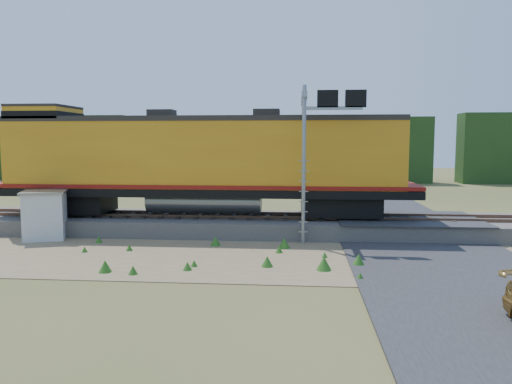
{
  "coord_description": "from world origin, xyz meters",
  "views": [
    {
      "loc": [
        1.59,
        -19.33,
        4.7
      ],
      "look_at": [
        -0.36,
        3.0,
        2.4
      ],
      "focal_mm": 35.0,
      "sensor_mm": 36.0,
      "label": 1
    }
  ],
  "objects": [
    {
      "name": "weed_clumps",
      "position": [
        -3.5,
        0.1,
        0.0
      ],
      "size": [
        15.0,
        6.2,
        0.56
      ],
      "primitive_type": null,
      "color": "#2E651D",
      "rests_on": "ground"
    },
    {
      "name": "locomotive",
      "position": [
        -3.63,
        6.0,
        3.71
      ],
      "size": [
        21.6,
        3.29,
        5.57
      ],
      "color": "black",
      "rests_on": "rails"
    },
    {
      "name": "tree_line_north",
      "position": [
        0.0,
        38.0,
        3.07
      ],
      "size": [
        130.0,
        3.0,
        6.5
      ],
      "color": "#1E3D16",
      "rests_on": "ground"
    },
    {
      "name": "dirt_shoulder",
      "position": [
        -2.0,
        0.5,
        0.01
      ],
      "size": [
        26.0,
        8.0,
        0.03
      ],
      "primitive_type": "cube",
      "color": "#8C7754",
      "rests_on": "ground"
    },
    {
      "name": "road",
      "position": [
        7.0,
        0.74,
        0.09
      ],
      "size": [
        7.0,
        66.0,
        0.86
      ],
      "color": "#38383A",
      "rests_on": "ground"
    },
    {
      "name": "ballast",
      "position": [
        0.0,
        6.0,
        0.4
      ],
      "size": [
        70.0,
        5.0,
        0.8
      ],
      "primitive_type": "cube",
      "color": "slate",
      "rests_on": "ground"
    },
    {
      "name": "rails",
      "position": [
        0.0,
        6.0,
        0.88
      ],
      "size": [
        70.0,
        1.54,
        0.16
      ],
      "color": "brown",
      "rests_on": "ballast"
    },
    {
      "name": "shed",
      "position": [
        -10.52,
        3.29,
        1.18
      ],
      "size": [
        2.51,
        2.51,
        2.34
      ],
      "rotation": [
        0.0,
        0.0,
        0.33
      ],
      "color": "silver",
      "rests_on": "ground"
    },
    {
      "name": "signal_gantry",
      "position": [
        2.15,
        5.33,
        5.37
      ],
      "size": [
        2.84,
        6.2,
        7.17
      ],
      "color": "gray",
      "rests_on": "ground"
    },
    {
      "name": "ground",
      "position": [
        0.0,
        0.0,
        0.0
      ],
      "size": [
        140.0,
        140.0,
        0.0
      ],
      "primitive_type": "plane",
      "color": "#475123",
      "rests_on": "ground"
    }
  ]
}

